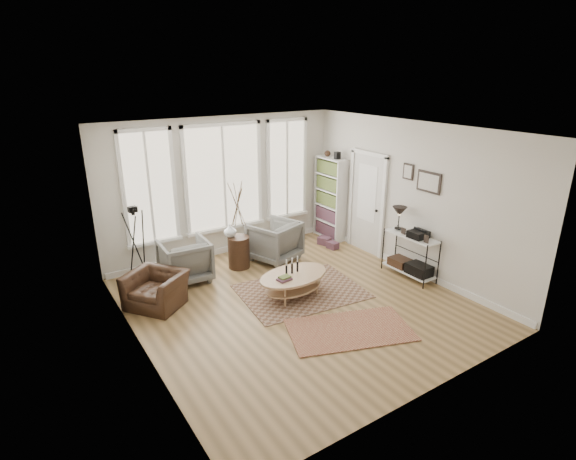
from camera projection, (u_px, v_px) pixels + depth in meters
room at (298, 223)px, 7.23m from camera, size 5.50×5.54×2.90m
bay_window at (224, 180)px, 9.28m from camera, size 4.14×0.12×2.24m
door at (367, 201)px, 9.53m from camera, size 0.09×1.06×2.22m
bookcase at (330, 198)px, 10.37m from camera, size 0.31×0.85×2.06m
low_shelf at (410, 251)px, 8.50m from camera, size 0.38×1.08×1.30m
wall_art at (423, 179)px, 8.16m from camera, size 0.04×0.88×0.44m
rug_main at (301, 291)px, 8.06m from camera, size 2.28×1.81×0.01m
rug_runner at (350, 330)px, 6.85m from camera, size 2.10×1.61×0.01m
coffee_table at (293, 279)px, 7.79m from camera, size 1.40×0.98×0.60m
armchair_left at (185, 260)px, 8.37m from camera, size 0.90×0.93×0.80m
armchair_right at (274, 241)px, 9.28m from camera, size 1.14×1.16×0.84m
side_table at (238, 226)px, 8.77m from camera, size 0.43×0.43×1.81m
vase at (230, 230)px, 8.83m from camera, size 0.30×0.30×0.26m
accent_chair at (156, 289)px, 7.50m from camera, size 1.20×1.17×0.59m
tripod_camera at (137, 248)px, 8.18m from camera, size 0.52×0.52×1.48m
book_stack_near at (324, 241)px, 10.21m from camera, size 0.29×0.33×0.17m
book_stack_far at (333, 245)px, 9.98m from camera, size 0.21×0.26×0.15m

